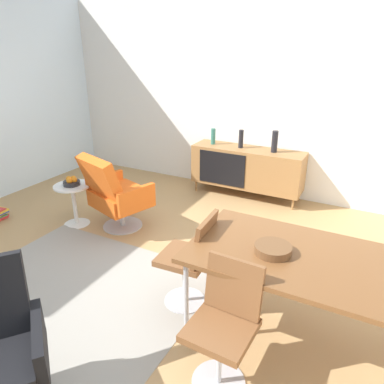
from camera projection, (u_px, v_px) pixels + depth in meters
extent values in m
plane|color=tan|center=(162.00, 277.00, 3.51)|extent=(8.32, 8.32, 0.00)
cube|color=white|center=(257.00, 97.00, 5.10)|extent=(6.80, 0.12, 2.80)
cube|color=olive|center=(247.00, 167.00, 5.21)|extent=(1.60, 0.44, 0.56)
cube|color=black|center=(222.00, 169.00, 5.16)|extent=(0.70, 0.01, 0.48)
cylinder|color=olive|center=(196.00, 186.00, 5.53)|extent=(0.03, 0.03, 0.16)
cylinder|color=olive|center=(293.00, 204.00, 4.89)|extent=(0.03, 0.03, 0.16)
cylinder|color=olive|center=(206.00, 179.00, 5.81)|extent=(0.03, 0.03, 0.16)
cylinder|color=olive|center=(298.00, 196.00, 5.17)|extent=(0.03, 0.03, 0.16)
cylinder|color=black|center=(241.00, 139.00, 5.11)|extent=(0.07, 0.07, 0.26)
cylinder|color=black|center=(275.00, 142.00, 4.89)|extent=(0.08, 0.08, 0.30)
cylinder|color=#337266|center=(213.00, 136.00, 5.30)|extent=(0.07, 0.07, 0.23)
cube|color=brown|center=(304.00, 259.00, 2.49)|extent=(1.60, 0.90, 0.04)
cylinder|color=#B7B7BC|center=(186.00, 303.00, 2.63)|extent=(0.04, 0.04, 0.70)
cylinder|color=#B7B7BC|center=(228.00, 252.00, 3.27)|extent=(0.04, 0.04, 0.70)
cylinder|color=brown|center=(273.00, 249.00, 2.52)|extent=(0.26, 0.26, 0.06)
cube|color=brown|center=(220.00, 330.00, 2.24)|extent=(0.42, 0.42, 0.05)
cube|color=brown|center=(234.00, 286.00, 2.30)|extent=(0.38, 0.10, 0.38)
cylinder|color=#B7B7BC|center=(219.00, 359.00, 2.33)|extent=(0.04, 0.04, 0.42)
cylinder|color=#B7B7BC|center=(218.00, 382.00, 2.41)|extent=(0.36, 0.36, 0.01)
cube|color=brown|center=(184.00, 257.00, 3.01)|extent=(0.42, 0.42, 0.05)
cube|color=brown|center=(205.00, 239.00, 2.86)|extent=(0.11, 0.38, 0.38)
cylinder|color=#B7B7BC|center=(185.00, 281.00, 3.10)|extent=(0.04, 0.04, 0.42)
cylinder|color=#B7B7BC|center=(185.00, 300.00, 3.18)|extent=(0.36, 0.36, 0.01)
cube|color=#D85919|center=(121.00, 198.00, 4.34)|extent=(0.74, 0.72, 0.20)
cube|color=#D85919|center=(101.00, 179.00, 4.06)|extent=(0.65, 0.44, 0.51)
cube|color=#D85919|center=(137.00, 200.00, 4.09)|extent=(0.21, 0.50, 0.28)
cube|color=#D85919|center=(105.00, 185.00, 4.53)|extent=(0.21, 0.50, 0.28)
cylinder|color=#B7B7BC|center=(122.00, 216.00, 4.43)|extent=(0.06, 0.06, 0.28)
cylinder|color=#B7B7BC|center=(123.00, 225.00, 4.48)|extent=(0.48, 0.48, 0.02)
cube|color=black|center=(40.00, 344.00, 2.13)|extent=(0.43, 0.36, 0.28)
cylinder|color=white|center=(72.00, 186.00, 4.35)|extent=(0.44, 0.44, 0.02)
cylinder|color=white|center=(75.00, 205.00, 4.45)|extent=(0.05, 0.05, 0.50)
cone|color=white|center=(77.00, 223.00, 4.54)|extent=(0.32, 0.32, 0.02)
cylinder|color=#262628|center=(72.00, 183.00, 4.34)|extent=(0.20, 0.20, 0.05)
sphere|color=orange|center=(74.00, 180.00, 4.31)|extent=(0.07, 0.07, 0.07)
sphere|color=orange|center=(74.00, 178.00, 4.35)|extent=(0.07, 0.07, 0.07)
sphere|color=orange|center=(69.00, 179.00, 4.34)|extent=(0.07, 0.07, 0.07)
sphere|color=orange|center=(69.00, 181.00, 4.28)|extent=(0.07, 0.07, 0.07)
cube|color=gray|center=(81.00, 289.00, 3.33)|extent=(2.20, 1.70, 0.01)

